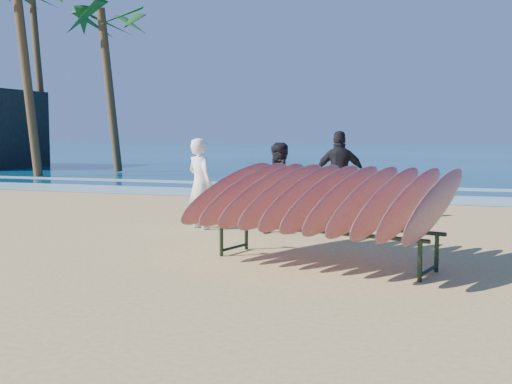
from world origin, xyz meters
TOP-DOWN VIEW (x-y plane):
  - ground at (0.00, 0.00)m, footprint 120.00×120.00m
  - ocean at (0.00, 55.00)m, footprint 160.00×160.00m
  - foam_near at (0.00, 10.00)m, footprint 160.00×160.00m
  - foam_far at (0.00, 13.50)m, footprint 160.00×160.00m
  - surfboard_rack at (1.00, 0.68)m, footprint 3.67×3.16m
  - person_white at (-1.88, 3.12)m, footprint 0.74×0.67m
  - person_dark_a at (-0.27, 3.05)m, footprint 0.95×0.84m
  - person_dark_b at (0.34, 5.26)m, footprint 1.14×0.64m
  - palm_mid at (-12.53, 17.54)m, footprint 5.20×5.20m

SIDE VIEW (x-z plane):
  - ground at x=0.00m, z-range 0.00..0.00m
  - ocean at x=0.00m, z-range 0.01..0.01m
  - foam_far at x=0.00m, z-range 0.01..0.01m
  - foam_near at x=0.00m, z-range 0.01..0.01m
  - person_dark_a at x=-0.27m, z-range 0.00..1.62m
  - person_white at x=-1.88m, z-range 0.00..1.69m
  - surfboard_rack at x=1.00m, z-range 0.17..1.64m
  - person_dark_b at x=0.34m, z-range 0.00..1.84m
  - palm_mid at x=-12.53m, z-range 2.89..10.36m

